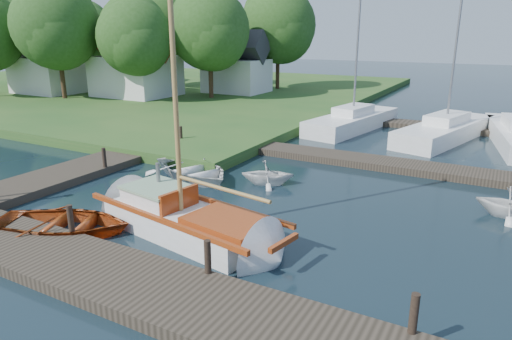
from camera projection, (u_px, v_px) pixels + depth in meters
The scene contains 27 objects.
ground at pixel (256, 204), 15.38m from camera, with size 160.00×160.00×0.00m, color black.
near_dock at pixel (128, 282), 10.30m from camera, with size 18.00×2.20×0.30m, color #2A241B.
left_dock at pixel (123, 156), 20.70m from camera, with size 2.20×18.00×0.30m, color #2A241B.
far_dock at pixel (368, 162), 19.86m from camera, with size 14.00×1.60×0.30m, color #2A241B.
shore at pixel (120, 86), 46.66m from camera, with size 50.00×40.00×0.50m, color #25501E.
mooring_post_1 at pixel (71, 219), 12.36m from camera, with size 0.16×0.16×0.80m, color black.
mooring_post_2 at pixel (208, 257), 10.29m from camera, with size 0.16×0.16×0.80m, color black.
mooring_post_3 at pixel (414, 313), 8.22m from camera, with size 0.16×0.16×0.80m, color black.
mooring_post_4 at pixel (104, 158), 18.40m from camera, with size 0.16×0.16×0.80m, color black.
mooring_post_5 at pixel (181, 134), 22.59m from camera, with size 0.16×0.16×0.80m, color black.
sailboat at pixel (190, 224), 12.92m from camera, with size 7.38×3.17×9.83m.
dinghy at pixel (62, 220), 13.05m from camera, with size 2.81×3.93×0.81m, color maroon.
tender_a at pixel (193, 167), 18.06m from camera, with size 2.92×4.09×0.85m, color silver.
tender_b at pixel (268, 171), 17.22m from camera, with size 1.69×1.96×1.03m, color silver.
tender_d at pixel (512, 201), 14.11m from camera, with size 1.77×2.05×1.08m, color silver.
marina_boat_0 at pixel (353, 120), 27.01m from camera, with size 3.60×8.30×10.81m.
marina_boat_2 at pixel (446, 129), 24.46m from camera, with size 4.36×8.83×12.00m.
house_a at pixel (136, 65), 37.15m from camera, with size 6.30×5.00×6.29m.
house_b at pixel (49, 66), 39.21m from camera, with size 5.77×4.50×5.79m.
house_c at pixel (237, 68), 39.53m from camera, with size 5.25×4.00×5.28m.
tree_1 at pixel (57, 25), 34.77m from camera, with size 6.70×6.70×9.20m.
tree_2 at pixel (135, 36), 33.93m from camera, with size 5.83×5.75×7.82m.
tree_3 at pixel (210, 29), 35.28m from camera, with size 6.41×6.38×8.74m.
tree_4 at pixel (162, 23), 42.16m from camera, with size 7.01×7.01×9.66m.
tree_5 at pixel (86, 33), 44.44m from camera, with size 6.00×5.94×8.10m.
tree_6 at pixel (8, 31), 43.78m from camera, with size 6.24×6.20×8.46m.
tree_7 at pixel (279, 24), 40.95m from camera, with size 6.83×6.83×9.38m.
Camera 1 is at (6.92, -12.61, 5.56)m, focal length 32.00 mm.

